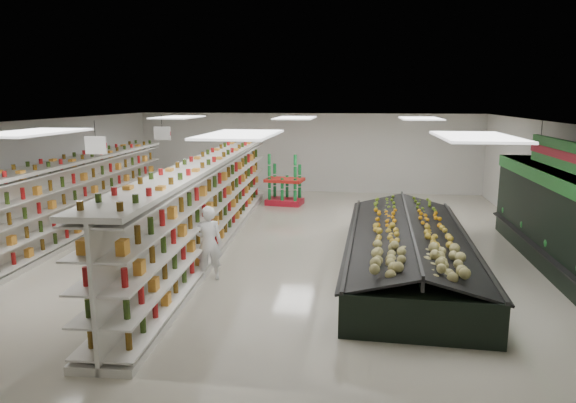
# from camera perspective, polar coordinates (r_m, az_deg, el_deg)

# --- Properties ---
(floor) EXTENTS (16.00, 16.00, 0.00)m
(floor) POSITION_cam_1_polar(r_m,az_deg,el_deg) (13.59, -1.27, -4.80)
(floor) COLOR beige
(floor) RESTS_ON ground
(ceiling) EXTENTS (14.00, 16.00, 0.02)m
(ceiling) POSITION_cam_1_polar(r_m,az_deg,el_deg) (13.06, -1.34, 8.81)
(ceiling) COLOR white
(ceiling) RESTS_ON wall_back
(wall_back) EXTENTS (14.00, 0.02, 3.20)m
(wall_back) POSITION_cam_1_polar(r_m,az_deg,el_deg) (21.10, 2.13, 5.43)
(wall_back) COLOR silver
(wall_back) RESTS_ON floor
(wall_front) EXTENTS (14.00, 0.02, 3.20)m
(wall_front) POSITION_cam_1_polar(r_m,az_deg,el_deg) (5.74, -14.25, -11.38)
(wall_front) COLOR silver
(wall_front) RESTS_ON floor
(wall_left) EXTENTS (0.02, 16.00, 3.20)m
(wall_left) POSITION_cam_1_polar(r_m,az_deg,el_deg) (15.91, -27.08, 2.23)
(wall_left) COLOR silver
(wall_left) RESTS_ON floor
(wall_right) EXTENTS (0.02, 16.00, 3.20)m
(wall_right) POSITION_cam_1_polar(r_m,az_deg,el_deg) (13.97, 28.35, 1.00)
(wall_right) COLOR silver
(wall_right) RESTS_ON floor
(produce_wall_case) EXTENTS (0.93, 8.00, 2.20)m
(produce_wall_case) POSITION_cam_1_polar(r_m,az_deg,el_deg) (12.49, 28.54, -1.78)
(produce_wall_case) COLOR black
(produce_wall_case) RESTS_ON floor
(aisle_sign_near) EXTENTS (0.52, 0.06, 0.75)m
(aisle_sign_near) POSITION_cam_1_polar(r_m,az_deg,el_deg) (12.41, -20.57, 5.88)
(aisle_sign_near) COLOR white
(aisle_sign_near) RESTS_ON ceiling
(aisle_sign_far) EXTENTS (0.52, 0.06, 0.75)m
(aisle_sign_far) POSITION_cam_1_polar(r_m,az_deg,el_deg) (16.03, -13.81, 7.36)
(aisle_sign_far) COLOR white
(aisle_sign_far) RESTS_ON ceiling
(hortifruti_banner) EXTENTS (0.12, 3.20, 0.95)m
(hortifruti_banner) POSITION_cam_1_polar(r_m,az_deg,el_deg) (12.18, 27.91, 4.71)
(hortifruti_banner) COLOR #207928
(hortifruti_banner) RESTS_ON ceiling
(gondola_left) EXTENTS (1.24, 12.41, 2.15)m
(gondola_left) POSITION_cam_1_polar(r_m,az_deg,el_deg) (14.85, -23.93, -0.48)
(gondola_left) COLOR silver
(gondola_left) RESTS_ON floor
(gondola_center) EXTENTS (1.57, 13.13, 2.27)m
(gondola_center) POSITION_cam_1_polar(r_m,az_deg,el_deg) (13.43, -8.70, -0.54)
(gondola_center) COLOR silver
(gondola_center) RESTS_ON floor
(produce_island) EXTENTS (2.97, 7.57, 1.12)m
(produce_island) POSITION_cam_1_polar(r_m,az_deg,el_deg) (11.88, 13.19, -4.94)
(produce_island) COLOR black
(produce_island) RESTS_ON floor
(soda_endcap) EXTENTS (1.44, 1.08, 1.69)m
(soda_endcap) POSITION_cam_1_polar(r_m,az_deg,el_deg) (18.51, -0.37, 2.17)
(soda_endcap) COLOR red
(soda_endcap) RESTS_ON floor
(shopper_main) EXTENTS (0.68, 0.56, 1.61)m
(shopper_main) POSITION_cam_1_polar(r_m,az_deg,el_deg) (10.93, -8.84, -4.59)
(shopper_main) COLOR white
(shopper_main) RESTS_ON floor
(shopper_background) EXTENTS (0.60, 0.86, 1.65)m
(shopper_background) POSITION_cam_1_polar(r_m,az_deg,el_deg) (16.53, -12.63, 0.79)
(shopper_background) COLOR tan
(shopper_background) RESTS_ON floor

